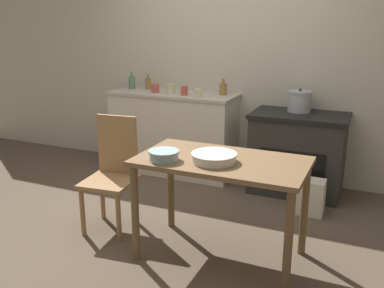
{
  "coord_description": "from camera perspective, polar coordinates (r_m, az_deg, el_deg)",
  "views": [
    {
      "loc": [
        1.57,
        -2.99,
        1.72
      ],
      "look_at": [
        0.0,
        0.52,
        0.61
      ],
      "focal_mm": 40.0,
      "sensor_mm": 36.0,
      "label": 1
    }
  ],
  "objects": [
    {
      "name": "stock_pot",
      "position": [
        4.47,
        14.15,
        5.54
      ],
      "size": [
        0.24,
        0.24,
        0.24
      ],
      "color": "#A8A8AD",
      "rests_on": "stove"
    },
    {
      "name": "bottle_mid_left",
      "position": [
        4.7,
        4.17,
        7.36
      ],
      "size": [
        0.08,
        0.08,
        0.17
      ],
      "color": "olive",
      "rests_on": "counter_cabinet"
    },
    {
      "name": "mixing_bowl_large",
      "position": [
        2.98,
        2.95,
        -1.74
      ],
      "size": [
        0.32,
        0.32,
        0.06
      ],
      "color": "silver",
      "rests_on": "work_table"
    },
    {
      "name": "cup_mid_right",
      "position": [
        4.54,
        0.83,
        6.79
      ],
      "size": [
        0.08,
        0.08,
        0.09
      ],
      "primitive_type": "cylinder",
      "color": "beige",
      "rests_on": "counter_cabinet"
    },
    {
      "name": "bottle_far_left",
      "position": [
        5.12,
        -5.87,
        8.03
      ],
      "size": [
        0.07,
        0.07,
        0.17
      ],
      "color": "olive",
      "rests_on": "counter_cabinet"
    },
    {
      "name": "mixing_bowl_small",
      "position": [
        3.01,
        -3.77,
        -1.45
      ],
      "size": [
        0.22,
        0.22,
        0.07
      ],
      "color": "#93A8B2",
      "rests_on": "work_table"
    },
    {
      "name": "cup_center",
      "position": [
        4.81,
        -2.85,
        7.39
      ],
      "size": [
        0.09,
        0.09,
        0.1
      ],
      "primitive_type": "cylinder",
      "color": "beige",
      "rests_on": "counter_cabinet"
    },
    {
      "name": "cup_center_right",
      "position": [
        4.88,
        -4.91,
        7.44
      ],
      "size": [
        0.09,
        0.09,
        0.1
      ],
      "primitive_type": "cylinder",
      "color": "#B74C42",
      "rests_on": "counter_cabinet"
    },
    {
      "name": "flour_sack",
      "position": [
        4.1,
        15.33,
        -6.78
      ],
      "size": [
        0.27,
        0.19,
        0.33
      ],
      "primitive_type": "cube",
      "color": "beige",
      "rests_on": "ground_plane"
    },
    {
      "name": "wall_back",
      "position": [
        4.85,
        5.25,
        10.79
      ],
      "size": [
        8.0,
        0.07,
        2.55
      ],
      "color": "beige",
      "rests_on": "ground_plane"
    },
    {
      "name": "cup_center_left",
      "position": [
        4.69,
        -1.05,
        7.15
      ],
      "size": [
        0.08,
        0.08,
        0.1
      ],
      "primitive_type": "cylinder",
      "color": "#B74C42",
      "rests_on": "counter_cabinet"
    },
    {
      "name": "stove",
      "position": [
        4.51,
        13.86,
        -1.17
      ],
      "size": [
        0.95,
        0.6,
        0.83
      ],
      "color": "#2D2B28",
      "rests_on": "ground_plane"
    },
    {
      "name": "ground_plane",
      "position": [
        3.79,
        -3.25,
        -10.92
      ],
      "size": [
        14.0,
        14.0,
        0.0
      ],
      "primitive_type": "plane",
      "color": "brown"
    },
    {
      "name": "counter_cabinet",
      "position": [
        4.95,
        -2.5,
        1.5
      ],
      "size": [
        1.46,
        0.54,
        0.94
      ],
      "color": "beige",
      "rests_on": "ground_plane"
    },
    {
      "name": "bottle_left",
      "position": [
        5.17,
        -8.01,
        8.15
      ],
      "size": [
        0.08,
        0.08,
        0.2
      ],
      "color": "#517F5B",
      "rests_on": "counter_cabinet"
    },
    {
      "name": "chair",
      "position": [
        3.68,
        -10.53,
        -3.54
      ],
      "size": [
        0.44,
        0.44,
        0.96
      ],
      "rotation": [
        0.0,
        0.0,
        0.11
      ],
      "color": "#997047",
      "rests_on": "ground_plane"
    },
    {
      "name": "work_table",
      "position": [
        3.09,
        3.95,
        -4.0
      ],
      "size": [
        1.21,
        0.67,
        0.77
      ],
      "color": "brown",
      "rests_on": "ground_plane"
    }
  ]
}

